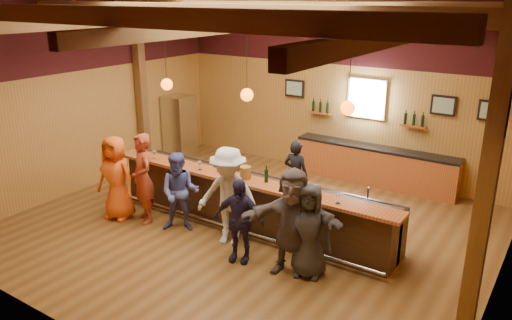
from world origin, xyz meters
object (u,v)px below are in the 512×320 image
object	(u,v)px
customer_white	(229,196)
customer_dark	(309,230)
customer_brown	(293,222)
customer_redvest	(143,179)
customer_navy	(239,220)
customer_orange	(116,178)
bartender	(296,175)
back_bar_cabinet	(374,165)
customer_denim	(180,192)
stainless_fridge	(180,128)
ice_bucket	(245,173)
bottle_a	(266,176)
bar_counter	(253,201)

from	to	relation	value
customer_white	customer_dark	world-z (taller)	customer_white
customer_brown	customer_dark	distance (m)	0.30
customer_redvest	customer_navy	distance (m)	2.55
customer_orange	customer_white	xyz separation A→B (m)	(2.59, 0.38, 0.06)
customer_brown	bartender	size ratio (longest dim) A/B	1.21
customer_orange	customer_navy	xyz separation A→B (m)	(3.12, -0.04, -0.12)
customer_orange	customer_dark	bearing A→B (deg)	-5.38
back_bar_cabinet	bartender	bearing A→B (deg)	-111.11
customer_denim	bartender	world-z (taller)	customer_denim
stainless_fridge	ice_bucket	world-z (taller)	stainless_fridge
ice_bucket	bottle_a	size ratio (longest dim) A/B	0.72
bar_counter	customer_redvest	xyz separation A→B (m)	(-1.96, -1.05, 0.41)
bar_counter	bottle_a	bearing A→B (deg)	-26.49
customer_orange	bottle_a	bearing A→B (deg)	10.48
stainless_fridge	bottle_a	world-z (taller)	stainless_fridge
back_bar_cabinet	bartender	size ratio (longest dim) A/B	2.61
customer_orange	ice_bucket	distance (m)	2.76
ice_bucket	bottle_a	bearing A→B (deg)	6.87
customer_white	bartender	bearing A→B (deg)	69.30
ice_bucket	customer_brown	bearing A→B (deg)	-28.65
back_bar_cabinet	ice_bucket	size ratio (longest dim) A/B	16.85
stainless_fridge	customer_orange	distance (m)	4.01
stainless_fridge	customer_brown	bearing A→B (deg)	-32.19
ice_bucket	back_bar_cabinet	bearing A→B (deg)	73.35
bar_counter	customer_orange	distance (m)	2.85
customer_white	customer_brown	distance (m)	1.51
customer_orange	bartender	xyz separation A→B (m)	(2.83, 2.48, -0.12)
bartender	back_bar_cabinet	bearing A→B (deg)	-112.57
customer_white	ice_bucket	bearing A→B (deg)	77.59
customer_navy	bottle_a	xyz separation A→B (m)	(-0.11, 1.04, 0.47)
customer_dark	bottle_a	bearing A→B (deg)	133.32
customer_orange	customer_denim	distance (m)	1.50
stainless_fridge	customer_orange	bearing A→B (deg)	-66.83
back_bar_cabinet	ice_bucket	xyz separation A→B (m)	(-1.15, -3.86, 0.75)
customer_dark	bartender	distance (m)	2.75
stainless_fridge	customer_dark	bearing A→B (deg)	-30.48
customer_white	customer_navy	xyz separation A→B (m)	(0.53, -0.42, -0.17)
customer_redvest	customer_white	distance (m)	2.02
back_bar_cabinet	stainless_fridge	xyz separation A→B (m)	(-5.30, -1.12, 0.42)
customer_redvest	customer_white	xyz separation A→B (m)	(2.01, 0.19, 0.01)
stainless_fridge	customer_brown	distance (m)	6.68
customer_dark	bottle_a	xyz separation A→B (m)	(-1.34, 0.81, 0.43)
customer_orange	customer_brown	size ratio (longest dim) A/B	0.96
bar_counter	customer_dark	size ratio (longest dim) A/B	3.88
bar_counter	bartender	distance (m)	1.30
customer_redvest	customer_brown	distance (m)	3.50
back_bar_cabinet	customer_brown	world-z (taller)	customer_brown
customer_navy	bartender	xyz separation A→B (m)	(-0.29, 2.52, 0.00)
stainless_fridge	customer_brown	size ratio (longest dim) A/B	0.98
stainless_fridge	customer_white	xyz separation A→B (m)	(4.17, -3.31, 0.04)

